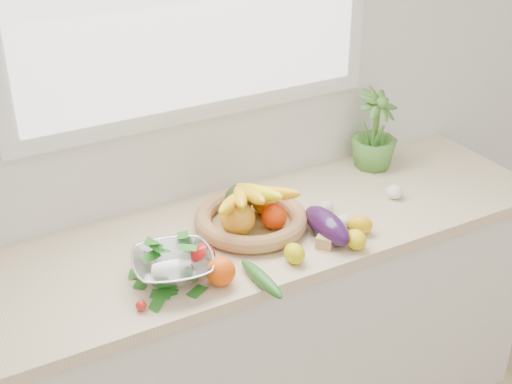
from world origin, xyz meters
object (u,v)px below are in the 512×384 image
potted_herb (375,132)px  fruit_basket (250,214)px  colander_with_spinach (173,261)px  cucumber (261,279)px  eggplant (327,225)px  apple (203,255)px

potted_herb → fruit_basket: size_ratio=0.76×
fruit_basket → colander_with_spinach: bearing=-156.6°
cucumber → fruit_basket: size_ratio=0.53×
cucumber → potted_herb: potted_herb is taller
fruit_basket → colander_with_spinach: fruit_basket is taller
cucumber → potted_herb: bearing=31.6°
eggplant → apple: bearing=173.3°
colander_with_spinach → cucumber: bearing=-35.0°
cucumber → colander_with_spinach: size_ratio=0.76×
eggplant → potted_herb: (0.45, 0.34, 0.10)m
eggplant → colander_with_spinach: (-0.52, 0.03, 0.02)m
cucumber → colander_with_spinach: 0.26m
colander_with_spinach → eggplant: bearing=-3.1°
eggplant → cucumber: 0.33m
potted_herb → cucumber: bearing=-148.4°
cucumber → fruit_basket: (0.12, 0.29, 0.03)m
apple → fruit_basket: fruit_basket is taller
apple → potted_herb: potted_herb is taller
eggplant → cucumber: eggplant is taller
potted_herb → colander_with_spinach: bearing=-161.9°
potted_herb → colander_with_spinach: (-0.97, -0.32, -0.08)m
eggplant → colander_with_spinach: 0.52m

